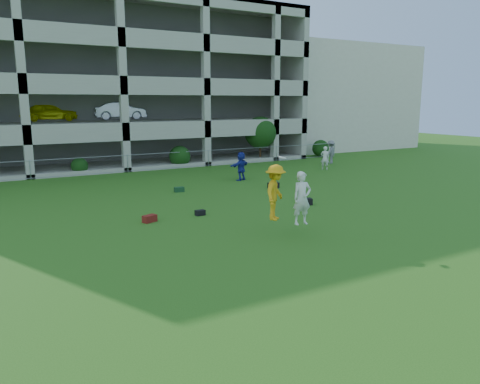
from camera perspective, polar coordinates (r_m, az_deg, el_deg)
ground at (r=15.42m, az=7.37°, el=-6.78°), size 100.00×100.00×0.00m
stucco_building at (r=50.92m, az=9.13°, el=11.24°), size 16.00×14.00×10.00m
bystander_d at (r=28.09m, az=0.12°, el=3.17°), size 1.65×1.09×1.71m
bystander_e at (r=33.01m, az=10.31°, el=4.10°), size 0.71×0.67×1.63m
bystander_f at (r=36.45m, az=11.00°, el=4.82°), size 1.31×1.09×1.76m
bag_red_a at (r=18.78m, az=-10.96°, el=-3.20°), size 0.62×0.48×0.28m
bag_black_b at (r=19.61m, az=-4.89°, el=-2.53°), size 0.41×0.27×0.22m
crate_d at (r=21.74m, az=8.28°, el=-1.15°), size 0.45×0.45×0.30m
bag_black_e at (r=25.71m, az=4.10°, el=0.82°), size 0.62×0.33×0.30m
bag_green_g at (r=24.78m, az=-7.43°, el=0.31°), size 0.53×0.36×0.25m
frisbee_contest at (r=16.38m, az=5.16°, el=-0.23°), size 2.05×1.37×2.46m
parking_garage at (r=40.37m, az=-17.52°, el=12.41°), size 30.00×14.00×12.00m
fence at (r=32.18m, az=-13.53°, el=3.44°), size 36.06×0.06×1.20m
shrub_row at (r=34.29m, az=-6.54°, el=5.63°), size 34.38×2.52×3.50m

